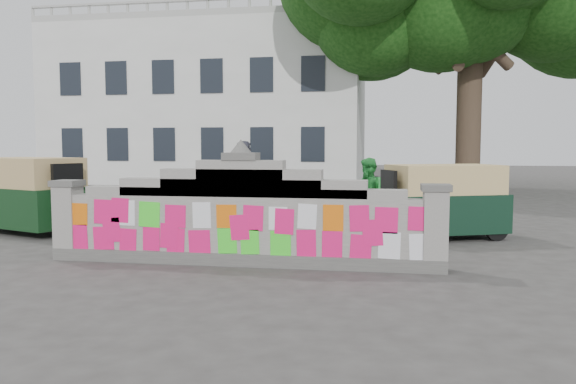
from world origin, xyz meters
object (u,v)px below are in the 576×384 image
Objects in this scene: pedestrian at (368,195)px; rickshaw_right at (441,200)px; cyclist_bike at (247,210)px; rickshaw_left at (30,194)px; cyclist_rider at (247,193)px.

pedestrian reaches higher than rickshaw_right.
rickshaw_left reaches higher than cyclist_bike.
cyclist_rider is 4.80m from rickshaw_left.
rickshaw_right is (8.86, 0.71, -0.07)m from rickshaw_left.
rickshaw_left is (-4.75, -0.65, 0.34)m from cyclist_bike.
cyclist_bike is 2.68m from pedestrian.
cyclist_bike is at bearing 27.80° from rickshaw_left.
pedestrian reaches higher than cyclist_bike.
rickshaw_right reaches higher than cyclist_bike.
rickshaw_left is at bearing -17.37° from rickshaw_right.
cyclist_rider is 4.11m from rickshaw_right.
cyclist_bike is 0.36m from cyclist_rider.
cyclist_rider is 2.67m from pedestrian.
rickshaw_left is (-7.36, -1.19, 0.03)m from pedestrian.
pedestrian is 0.54× the size of rickshaw_left.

